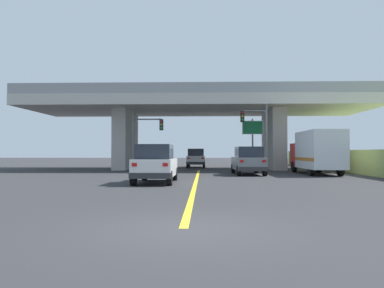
# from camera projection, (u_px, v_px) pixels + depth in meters

# --- Properties ---
(ground) EXTENTS (160.00, 160.00, 0.00)m
(ground) POSITION_uv_depth(u_px,v_px,m) (199.00, 169.00, 36.35)
(ground) COLOR #2B2B2D
(overpass_bridge) EXTENTS (32.47, 10.67, 7.50)m
(overpass_bridge) POSITION_uv_depth(u_px,v_px,m) (199.00, 113.00, 36.47)
(overpass_bridge) COLOR #B7B5AD
(overpass_bridge) RESTS_ON ground
(lane_divider_stripe) EXTENTS (0.20, 25.68, 0.01)m
(lane_divider_stripe) POSITION_uv_depth(u_px,v_px,m) (196.00, 181.00, 20.67)
(lane_divider_stripe) COLOR yellow
(lane_divider_stripe) RESTS_ON ground
(suv_lead) EXTENTS (2.01, 4.60, 2.02)m
(suv_lead) POSITION_uv_depth(u_px,v_px,m) (156.00, 164.00, 19.76)
(suv_lead) COLOR silver
(suv_lead) RESTS_ON ground
(suv_crossing) EXTENTS (2.16, 4.66, 2.02)m
(suv_crossing) POSITION_uv_depth(u_px,v_px,m) (248.00, 161.00, 27.14)
(suv_crossing) COLOR slate
(suv_crossing) RESTS_ON ground
(box_truck) EXTENTS (2.33, 7.12, 3.16)m
(box_truck) POSITION_uv_depth(u_px,v_px,m) (317.00, 152.00, 27.72)
(box_truck) COLOR red
(box_truck) RESTS_ON ground
(sedan_oncoming) EXTENTS (1.96, 4.69, 2.02)m
(sedan_oncoming) POSITION_uv_depth(u_px,v_px,m) (196.00, 158.00, 40.70)
(sedan_oncoming) COLOR silver
(sedan_oncoming) RESTS_ON ground
(traffic_signal_nearside) EXTENTS (2.26, 0.36, 5.87)m
(traffic_signal_nearside) POSITION_uv_depth(u_px,v_px,m) (258.00, 128.00, 31.33)
(traffic_signal_nearside) COLOR slate
(traffic_signal_nearside) RESTS_ON ground
(traffic_signal_farside) EXTENTS (2.71, 0.36, 5.37)m
(traffic_signal_farside) POSITION_uv_depth(u_px,v_px,m) (143.00, 133.00, 32.46)
(traffic_signal_farside) COLOR #56595E
(traffic_signal_farside) RESTS_ON ground
(highway_sign) EXTENTS (1.86, 0.17, 4.62)m
(highway_sign) POSITION_uv_depth(u_px,v_px,m) (253.00, 132.00, 33.51)
(highway_sign) COLOR #56595E
(highway_sign) RESTS_ON ground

